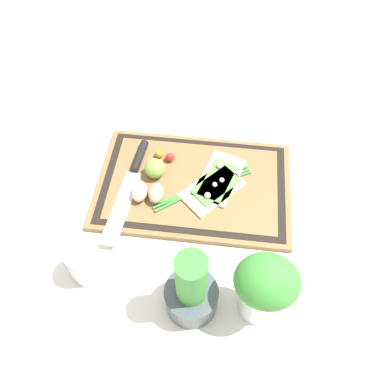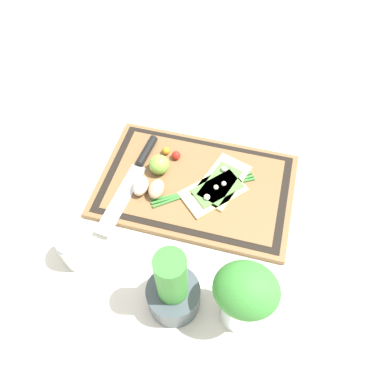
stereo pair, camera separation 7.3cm
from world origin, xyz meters
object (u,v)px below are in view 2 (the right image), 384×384
object	(u,v)px
cherry_tomato_red	(176,155)
herb_glass	(244,296)
pizza_slice_far	(214,191)
cherry_tomato_yellow	(166,151)
knife	(138,167)
lime	(159,165)
egg_pink	(141,186)
herb_pot	(173,290)
pizza_slice_near	(222,181)
egg_brown	(156,189)
sauce_jar	(78,249)

from	to	relation	value
cherry_tomato_red	herb_glass	world-z (taller)	herb_glass
pizza_slice_far	cherry_tomato_yellow	distance (m)	0.18
pizza_slice_far	cherry_tomato_red	size ratio (longest dim) A/B	7.52
knife	lime	xyz separation A→B (m)	(-0.06, -0.01, 0.02)
herb_glass	knife	bearing A→B (deg)	-42.96
lime	pizza_slice_far	bearing A→B (deg)	168.72
egg_pink	cherry_tomato_yellow	xyz separation A→B (m)	(-0.03, -0.13, -0.01)
knife	cherry_tomato_red	size ratio (longest dim) A/B	13.35
cherry_tomato_yellow	cherry_tomato_red	bearing A→B (deg)	162.82
herb_pot	cherry_tomato_red	bearing A→B (deg)	-74.70
pizza_slice_far	herb_glass	world-z (taller)	herb_glass
pizza_slice_near	egg_brown	xyz separation A→B (m)	(0.15, 0.07, 0.01)
lime	cherry_tomato_yellow	distance (m)	0.06
pizza_slice_near	sauce_jar	bearing A→B (deg)	45.73
egg_pink	cherry_tomato_yellow	bearing A→B (deg)	-100.87
cherry_tomato_red	cherry_tomato_yellow	xyz separation A→B (m)	(0.03, -0.01, -0.00)
pizza_slice_near	cherry_tomato_yellow	bearing A→B (deg)	-19.20
egg_pink	lime	world-z (taller)	lime
cherry_tomato_yellow	pizza_slice_near	bearing A→B (deg)	160.80
herb_glass	cherry_tomato_red	bearing A→B (deg)	-56.56
cherry_tomato_yellow	sauce_jar	xyz separation A→B (m)	(0.10, 0.34, 0.01)
cherry_tomato_yellow	sauce_jar	world-z (taller)	sauce_jar
pizza_slice_near	cherry_tomato_red	distance (m)	0.15
herb_pot	herb_glass	xyz separation A→B (m)	(-0.14, -0.01, 0.05)
pizza_slice_near	pizza_slice_far	distance (m)	0.04
herb_pot	pizza_slice_near	bearing A→B (deg)	-95.92
knife	egg_pink	bearing A→B (deg)	115.25
cherry_tomato_red	egg_pink	bearing A→B (deg)	65.40
herb_pot	herb_glass	world-z (taller)	herb_pot
pizza_slice_near	lime	xyz separation A→B (m)	(0.17, 0.00, 0.02)
egg_brown	herb_pot	world-z (taller)	herb_pot
pizza_slice_near	lime	bearing A→B (deg)	1.22
sauce_jar	cherry_tomato_red	bearing A→B (deg)	-112.51
lime	cherry_tomato_yellow	xyz separation A→B (m)	(0.00, -0.06, -0.02)
knife	herb_pot	size ratio (longest dim) A/B	1.46
pizza_slice_far	herb_pot	bearing A→B (deg)	85.72
knife	cherry_tomato_yellow	size ratio (longest dim) A/B	14.83
pizza_slice_near	cherry_tomato_red	world-z (taller)	same
cherry_tomato_yellow	egg_pink	bearing A→B (deg)	79.13
egg_brown	herb_pot	size ratio (longest dim) A/B	0.26
egg_brown	herb_glass	xyz separation A→B (m)	(-0.26, 0.24, 0.08)
knife	sauce_jar	distance (m)	0.27
lime	cherry_tomato_red	distance (m)	0.06
pizza_slice_far	cherry_tomato_red	world-z (taller)	same
egg_brown	cherry_tomato_red	world-z (taller)	egg_brown
egg_pink	sauce_jar	world-z (taller)	sauce_jar
knife	egg_pink	world-z (taller)	egg_pink
herb_pot	sauce_jar	distance (m)	0.25
egg_pink	herb_glass	distance (m)	0.39
cherry_tomato_yellow	herb_glass	size ratio (longest dim) A/B	0.11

